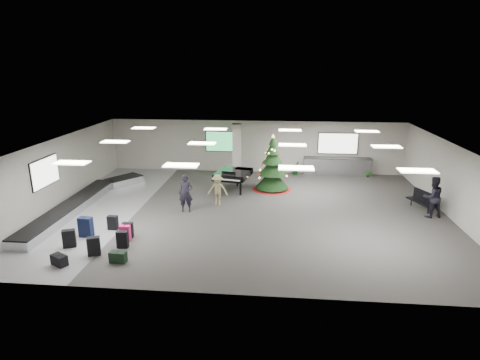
# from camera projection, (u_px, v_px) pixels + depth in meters

# --- Properties ---
(ground) EXTENTS (18.00, 18.00, 0.00)m
(ground) POSITION_uv_depth(u_px,v_px,m) (246.00, 211.00, 18.55)
(ground) COLOR #3D3A38
(ground) RESTS_ON ground
(room_envelope) EXTENTS (18.02, 14.02, 3.21)m
(room_envelope) POSITION_uv_depth(u_px,v_px,m) (240.00, 158.00, 18.56)
(room_envelope) COLOR #A5A097
(room_envelope) RESTS_ON ground
(baggage_carousel) EXTENTS (2.28, 9.71, 0.43)m
(baggage_carousel) POSITION_uv_depth(u_px,v_px,m) (83.00, 202.00, 19.11)
(baggage_carousel) COLOR silver
(baggage_carousel) RESTS_ON ground
(service_counter) EXTENTS (4.05, 0.65, 1.08)m
(service_counter) POSITION_uv_depth(u_px,v_px,m) (337.00, 166.00, 24.30)
(service_counter) COLOR silver
(service_counter) RESTS_ON ground
(suitcase_0) EXTENTS (0.50, 0.39, 0.70)m
(suitcase_0) POSITION_uv_depth(u_px,v_px,m) (94.00, 246.00, 14.19)
(suitcase_0) COLOR black
(suitcase_0) RESTS_ON ground
(suitcase_1) EXTENTS (0.42, 0.24, 0.66)m
(suitcase_1) POSITION_uv_depth(u_px,v_px,m) (122.00, 239.00, 14.79)
(suitcase_1) COLOR black
(suitcase_1) RESTS_ON ground
(pink_suitcase) EXTENTS (0.41, 0.24, 0.65)m
(pink_suitcase) POSITION_uv_depth(u_px,v_px,m) (125.00, 233.00, 15.34)
(pink_suitcase) COLOR #D01B5E
(pink_suitcase) RESTS_ON ground
(suitcase_3) EXTENTS (0.42, 0.26, 0.63)m
(suitcase_3) POSITION_uv_depth(u_px,v_px,m) (128.00, 230.00, 15.67)
(suitcase_3) COLOR black
(suitcase_3) RESTS_ON ground
(navy_suitcase) EXTENTS (0.54, 0.34, 0.82)m
(navy_suitcase) POSITION_uv_depth(u_px,v_px,m) (86.00, 227.00, 15.70)
(navy_suitcase) COLOR black
(navy_suitcase) RESTS_ON ground
(suitcase_5) EXTENTS (0.51, 0.40, 0.70)m
(suitcase_5) POSITION_uv_depth(u_px,v_px,m) (69.00, 239.00, 14.81)
(suitcase_5) COLOR black
(suitcase_5) RESTS_ON ground
(green_duffel) EXTENTS (0.59, 0.33, 0.40)m
(green_duffel) POSITION_uv_depth(u_px,v_px,m) (118.00, 257.00, 13.74)
(green_duffel) COLOR black
(green_duffel) RESTS_ON ground
(suitcase_8) EXTENTS (0.41, 0.24, 0.61)m
(suitcase_8) POSITION_uv_depth(u_px,v_px,m) (113.00, 223.00, 16.40)
(suitcase_8) COLOR black
(suitcase_8) RESTS_ON ground
(black_duffel) EXTENTS (0.65, 0.55, 0.39)m
(black_duffel) POSITION_uv_depth(u_px,v_px,m) (59.00, 260.00, 13.52)
(black_duffel) COLOR black
(black_duffel) RESTS_ON ground
(christmas_tree) EXTENTS (2.13, 2.13, 3.04)m
(christmas_tree) POSITION_uv_depth(u_px,v_px,m) (272.00, 171.00, 21.43)
(christmas_tree) COLOR maroon
(christmas_tree) RESTS_ON ground
(grand_piano) EXTENTS (2.02, 2.41, 1.21)m
(grand_piano) POSITION_uv_depth(u_px,v_px,m) (233.00, 175.00, 21.31)
(grand_piano) COLOR black
(grand_piano) RESTS_ON ground
(bench) EXTENTS (0.99, 1.47, 0.88)m
(bench) POSITION_uv_depth(u_px,v_px,m) (422.00, 199.00, 18.57)
(bench) COLOR black
(bench) RESTS_ON ground
(traveler_a) EXTENTS (0.68, 0.49, 1.76)m
(traveler_a) POSITION_uv_depth(u_px,v_px,m) (186.00, 193.00, 18.23)
(traveler_a) COLOR black
(traveler_a) RESTS_ON ground
(traveler_b) EXTENTS (0.98, 0.56, 1.51)m
(traveler_b) POSITION_uv_depth(u_px,v_px,m) (218.00, 190.00, 19.15)
(traveler_b) COLOR #8E8257
(traveler_b) RESTS_ON ground
(traveler_bench) EXTENTS (1.05, 0.90, 1.85)m
(traveler_bench) POSITION_uv_depth(u_px,v_px,m) (433.00, 197.00, 17.57)
(traveler_bench) COLOR black
(traveler_bench) RESTS_ON ground
(potted_plant_left) EXTENTS (0.56, 0.60, 0.86)m
(potted_plant_left) POSITION_uv_depth(u_px,v_px,m) (296.00, 168.00, 24.37)
(potted_plant_left) COLOR #164014
(potted_plant_left) RESTS_ON ground
(potted_plant_right) EXTENTS (0.68, 0.68, 0.86)m
(potted_plant_right) POSITION_uv_depth(u_px,v_px,m) (368.00, 170.00, 24.02)
(potted_plant_right) COLOR #164014
(potted_plant_right) RESTS_ON ground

